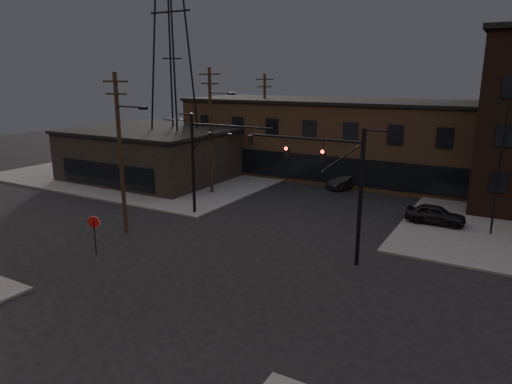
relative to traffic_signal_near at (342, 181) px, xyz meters
The scene contains 14 objects.
ground 8.56m from the traffic_signal_near, 139.97° to the right, with size 140.00×140.00×0.00m, color black.
sidewalk_nw 32.84m from the traffic_signal_near, 147.39° to the left, with size 30.00×30.00×0.15m, color #474744.
building_row 24.12m from the traffic_signal_near, 102.84° to the left, with size 40.00×12.00×8.00m, color brown.
building_left 27.95m from the traffic_signal_near, 155.60° to the left, with size 16.00×12.00×5.00m, color black.
traffic_signal_near is the anchor object (origin of this frame).
traffic_signal_far 12.57m from the traffic_signal_near, 163.83° to the left, with size 7.12×0.24×8.00m.
stop_sign 15.17m from the traffic_signal_near, 154.10° to the right, with size 0.72×0.33×2.48m.
utility_pole_near 15.03m from the traffic_signal_near, behind, with size 3.70×0.28×11.00m.
utility_pole_mid 18.47m from the traffic_signal_near, 148.97° to the left, with size 3.70×0.28×11.50m.
utility_pole_far 27.33m from the traffic_signal_near, 128.10° to the left, with size 2.20×0.28×11.00m.
transmission_tower 28.02m from the traffic_signal_near, 149.97° to the left, with size 7.00×7.00×25.00m, color black, non-canonical shape.
lot_light_a 12.21m from the traffic_signal_near, 51.18° to the left, with size 1.50×0.28×9.14m.
parked_car_lot_a 11.41m from the traffic_signal_near, 68.53° to the left, with size 1.68×4.19×1.43m, color black.
car_crossing 19.08m from the traffic_signal_near, 107.30° to the left, with size 1.54×4.41×1.45m, color black.
Camera 1 is at (13.74, -20.02, 10.72)m, focal length 32.00 mm.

